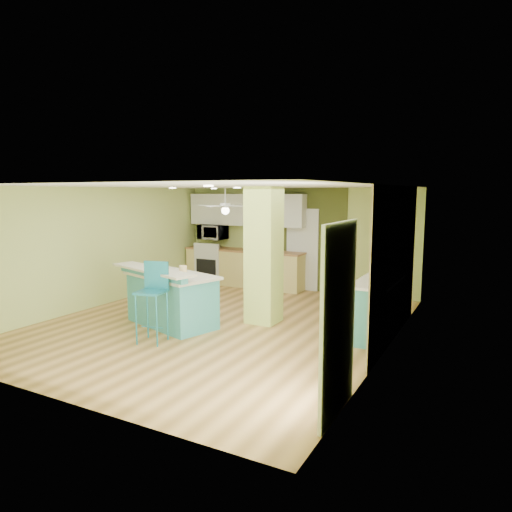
# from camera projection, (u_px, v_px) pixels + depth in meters

# --- Properties ---
(floor) EXTENTS (6.00, 7.00, 0.01)m
(floor) POSITION_uv_depth(u_px,v_px,m) (220.00, 324.00, 8.37)
(floor) COLOR olive
(floor) RESTS_ON ground
(ceiling) EXTENTS (6.00, 7.00, 0.01)m
(ceiling) POSITION_uv_depth(u_px,v_px,m) (218.00, 186.00, 8.02)
(ceiling) COLOR white
(ceiling) RESTS_ON wall_back
(wall_back) EXTENTS (6.00, 0.01, 2.50)m
(wall_back) POSITION_uv_depth(u_px,v_px,m) (296.00, 239.00, 11.26)
(wall_back) COLOR #BACC6D
(wall_back) RESTS_ON floor
(wall_front) EXTENTS (6.00, 0.01, 2.50)m
(wall_front) POSITION_uv_depth(u_px,v_px,m) (51.00, 295.00, 5.13)
(wall_front) COLOR #BACC6D
(wall_front) RESTS_ON floor
(wall_left) EXTENTS (0.01, 7.00, 2.50)m
(wall_left) POSITION_uv_depth(u_px,v_px,m) (99.00, 247.00, 9.60)
(wall_left) COLOR #BACC6D
(wall_left) RESTS_ON floor
(wall_right) EXTENTS (0.01, 7.00, 2.50)m
(wall_right) POSITION_uv_depth(u_px,v_px,m) (389.00, 270.00, 6.80)
(wall_right) COLOR #BACC6D
(wall_right) RESTS_ON floor
(wood_panel) EXTENTS (0.02, 3.40, 2.50)m
(wood_panel) POSITION_uv_depth(u_px,v_px,m) (396.00, 264.00, 7.33)
(wood_panel) COLOR #9C8059
(wood_panel) RESTS_ON floor
(olive_accent) EXTENTS (2.20, 0.02, 2.50)m
(olive_accent) POSITION_uv_depth(u_px,v_px,m) (303.00, 239.00, 11.16)
(olive_accent) COLOR #464E1F
(olive_accent) RESTS_ON floor
(interior_door) EXTENTS (0.82, 0.05, 2.00)m
(interior_door) POSITION_uv_depth(u_px,v_px,m) (302.00, 250.00, 11.17)
(interior_door) COLOR silver
(interior_door) RESTS_ON floor
(french_door) EXTENTS (0.04, 1.08, 2.10)m
(french_door) POSITION_uv_depth(u_px,v_px,m) (339.00, 320.00, 4.83)
(french_door) COLOR white
(french_door) RESTS_ON floor
(column) EXTENTS (0.55, 0.55, 2.50)m
(column) POSITION_uv_depth(u_px,v_px,m) (264.00, 255.00, 8.33)
(column) COLOR #C7E068
(column) RESTS_ON floor
(kitchen_run) EXTENTS (3.25, 0.63, 0.94)m
(kitchen_run) POSITION_uv_depth(u_px,v_px,m) (244.00, 268.00, 11.71)
(kitchen_run) COLOR #D7C370
(kitchen_run) RESTS_ON floor
(stove) EXTENTS (0.76, 0.66, 1.08)m
(stove) POSITION_uv_depth(u_px,v_px,m) (213.00, 265.00, 12.14)
(stove) COLOR silver
(stove) RESTS_ON floor
(upper_cabinets) EXTENTS (3.20, 0.34, 0.80)m
(upper_cabinets) POSITION_uv_depth(u_px,v_px,m) (246.00, 210.00, 11.61)
(upper_cabinets) COLOR silver
(upper_cabinets) RESTS_ON wall_back
(microwave) EXTENTS (0.70, 0.48, 0.39)m
(microwave) POSITION_uv_depth(u_px,v_px,m) (213.00, 232.00, 12.03)
(microwave) COLOR silver
(microwave) RESTS_ON wall_back
(ceiling_fan) EXTENTS (1.41, 1.41, 0.61)m
(ceiling_fan) POSITION_uv_depth(u_px,v_px,m) (225.00, 206.00, 10.34)
(ceiling_fan) COLOR white
(ceiling_fan) RESTS_ON ceiling
(pendant_lamp) EXTENTS (0.14, 0.14, 0.69)m
(pendant_lamp) POSITION_uv_depth(u_px,v_px,m) (378.00, 223.00, 7.53)
(pendant_lamp) COLOR silver
(pendant_lamp) RESTS_ON ceiling
(wall_decor) EXTENTS (0.03, 0.90, 0.70)m
(wall_decor) POSITION_uv_depth(u_px,v_px,m) (398.00, 244.00, 7.48)
(wall_decor) COLOR brown
(wall_decor) RESTS_ON wood_panel
(peninsula) EXTENTS (2.14, 1.59, 1.08)m
(peninsula) POSITION_uv_depth(u_px,v_px,m) (171.00, 298.00, 8.24)
(peninsula) COLOR teal
(peninsula) RESTS_ON floor
(bar_stool) EXTENTS (0.51, 0.51, 1.29)m
(bar_stool) POSITION_uv_depth(u_px,v_px,m) (154.00, 289.00, 7.31)
(bar_stool) COLOR teal
(bar_stool) RESTS_ON floor
(side_counter) EXTENTS (0.63, 1.49, 0.96)m
(side_counter) POSITION_uv_depth(u_px,v_px,m) (376.00, 308.00, 7.58)
(side_counter) COLOR teal
(side_counter) RESTS_ON floor
(fruit_bowl) EXTENTS (0.43, 0.43, 0.08)m
(fruit_bowl) POSITION_uv_depth(u_px,v_px,m) (270.00, 250.00, 11.19)
(fruit_bowl) COLOR #392117
(fruit_bowl) RESTS_ON kitchen_run
(canister) EXTENTS (0.13, 0.13, 0.19)m
(canister) POSITION_uv_depth(u_px,v_px,m) (183.00, 271.00, 7.91)
(canister) COLOR gold
(canister) RESTS_ON peninsula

